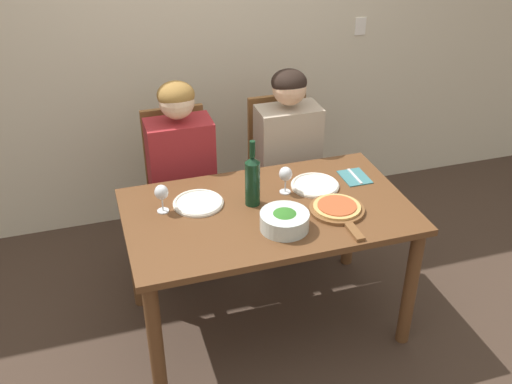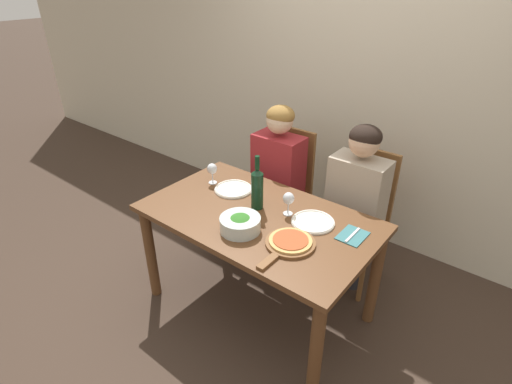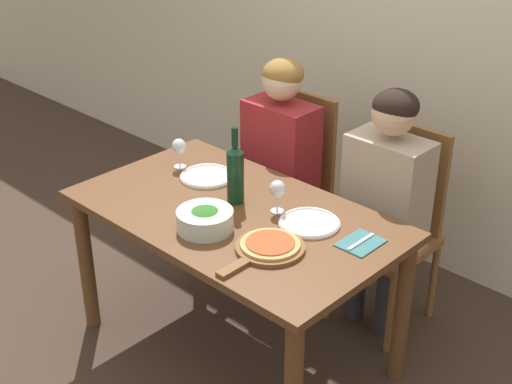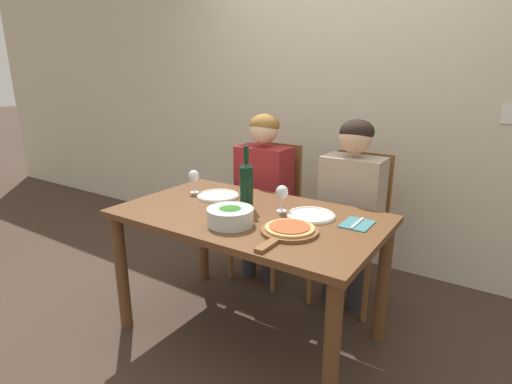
# 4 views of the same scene
# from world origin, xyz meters

# --- Properties ---
(ground_plane) EXTENTS (40.00, 40.00, 0.00)m
(ground_plane) POSITION_xyz_m (0.00, 0.00, 0.00)
(ground_plane) COLOR #3D2D23
(back_wall) EXTENTS (10.00, 0.06, 2.70)m
(back_wall) POSITION_xyz_m (0.00, 1.33, 1.35)
(back_wall) COLOR beige
(back_wall) RESTS_ON ground
(dining_table) EXTENTS (1.45, 0.85, 0.76)m
(dining_table) POSITION_xyz_m (0.00, 0.00, 0.65)
(dining_table) COLOR brown
(dining_table) RESTS_ON ground
(chair_left) EXTENTS (0.42, 0.42, 1.00)m
(chair_left) POSITION_xyz_m (-0.32, 0.76, 0.53)
(chair_left) COLOR brown
(chair_left) RESTS_ON ground
(chair_right) EXTENTS (0.42, 0.42, 1.00)m
(chair_right) POSITION_xyz_m (0.35, 0.76, 0.53)
(chair_right) COLOR brown
(chair_right) RESTS_ON ground
(person_woman) EXTENTS (0.47, 0.51, 1.23)m
(person_woman) POSITION_xyz_m (-0.32, 0.64, 0.74)
(person_woman) COLOR #28282D
(person_woman) RESTS_ON ground
(person_man) EXTENTS (0.47, 0.51, 1.23)m
(person_man) POSITION_xyz_m (0.35, 0.64, 0.74)
(person_man) COLOR #28282D
(person_man) RESTS_ON ground
(wine_bottle) EXTENTS (0.08, 0.08, 0.36)m
(wine_bottle) POSITION_xyz_m (-0.06, 0.07, 0.90)
(wine_bottle) COLOR black
(wine_bottle) RESTS_ON dining_table
(broccoli_bowl) EXTENTS (0.24, 0.24, 0.09)m
(broccoli_bowl) POSITION_xyz_m (0.02, -0.19, 0.80)
(broccoli_bowl) COLOR silver
(broccoli_bowl) RESTS_ON dining_table
(dinner_plate_left) EXTENTS (0.26, 0.26, 0.02)m
(dinner_plate_left) POSITION_xyz_m (-0.33, 0.14, 0.77)
(dinner_plate_left) COLOR silver
(dinner_plate_left) RESTS_ON dining_table
(dinner_plate_right) EXTENTS (0.26, 0.26, 0.02)m
(dinner_plate_right) POSITION_xyz_m (0.31, 0.13, 0.77)
(dinner_plate_right) COLOR silver
(dinner_plate_right) RESTS_ON dining_table
(pizza_on_board) EXTENTS (0.28, 0.42, 0.04)m
(pizza_on_board) POSITION_xyz_m (0.32, -0.13, 0.77)
(pizza_on_board) COLOR brown
(pizza_on_board) RESTS_ON dining_table
(wine_glass_left) EXTENTS (0.07, 0.07, 0.15)m
(wine_glass_left) POSITION_xyz_m (-0.51, 0.13, 0.86)
(wine_glass_left) COLOR silver
(wine_glass_left) RESTS_ON dining_table
(wine_glass_right) EXTENTS (0.07, 0.07, 0.15)m
(wine_glass_right) POSITION_xyz_m (0.14, 0.12, 0.86)
(wine_glass_right) COLOR silver
(wine_glass_right) RESTS_ON dining_table
(fork_on_napkin) EXTENTS (0.14, 0.18, 0.01)m
(fork_on_napkin) POSITION_xyz_m (0.56, 0.16, 0.76)
(fork_on_napkin) COLOR #387075
(fork_on_napkin) RESTS_ON dining_table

